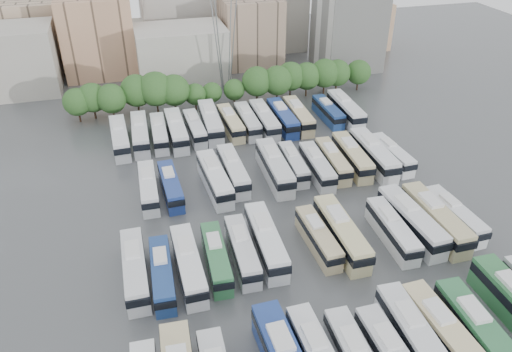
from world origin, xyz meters
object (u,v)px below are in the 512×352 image
object	(u,v)px
bus_r1_s11	(411,221)
bus_r3_s3	(176,130)
bus_r1_s2	(188,264)
bus_r2_s9	(317,166)
electricity_pylon	(223,4)
bus_r2_s12	(373,154)
bus_r3_s12	(328,112)
bus_r1_s4	(242,250)
bus_r1_s5	(266,240)
bus_r1_s7	(318,237)
bus_r2_s13	(392,154)
bus_r2_s5	(233,170)
bus_r2_s11	(352,156)
bus_r1_s3	(216,257)
bus_r2_s10	(333,160)
apartment_tower	(350,13)
bus_r0_s9	(445,335)
bus_r1_s1	(162,273)
bus_r1_s8	(341,233)
bus_r3_s6	(231,123)
bus_r3_s13	(346,109)
bus_r1_s0	(135,269)
bus_r2_s8	(293,164)
bus_r3_s8	(264,120)
bus_r3_s5	(211,122)
bus_r2_s1	(148,187)
bus_r3_s1	(140,133)
bus_r2_s2	(171,186)
bus_r3_s10	(298,115)
bus_r3_s9	(283,118)
bus_r1_s13	(454,215)
bus_r3_s4	(195,128)
bus_r3_s2	(159,133)
bus_r2_s4	(215,178)
bus_r2_s7	(274,167)
bus_r3_s7	(248,121)
bus_r1_s12	(435,218)
bus_r3_s0	(120,137)
bus_r1_s10	(392,230)

from	to	relation	value
bus_r1_s11	bus_r3_s3	size ratio (longest dim) A/B	1.03
bus_r1_s11	bus_r1_s2	bearing A→B (deg)	178.27
bus_r2_s9	electricity_pylon	bearing A→B (deg)	101.40
bus_r2_s12	bus_r3_s12	world-z (taller)	bus_r2_s12
bus_r1_s4	bus_r1_s5	bearing A→B (deg)	15.68
bus_r1_s7	bus_r2_s13	world-z (taller)	bus_r2_s13
bus_r2_s5	bus_r2_s11	distance (m)	19.79
bus_r1_s3	bus_r2_s10	xyz separation A→B (m)	(22.93, 18.19, 0.05)
apartment_tower	bus_r2_s9	xyz separation A→B (m)	(-25.82, -46.99, -11.19)
bus_r0_s9	bus_r1_s1	bearing A→B (deg)	145.05
bus_r1_s4	bus_r1_s8	distance (m)	13.11
bus_r3_s6	bus_r3_s13	world-z (taller)	bus_r3_s13
bus_r1_s0	bus_r2_s8	xyz separation A→B (m)	(26.19, 18.68, -0.22)
bus_r3_s8	bus_r3_s5	bearing A→B (deg)	171.20
bus_r2_s1	bus_r3_s13	distance (m)	43.27
bus_r1_s3	bus_r3_s1	size ratio (longest dim) A/B	0.87
bus_r1_s0	bus_r3_s8	world-z (taller)	bus_r3_s8
bus_r1_s4	bus_r1_s11	distance (m)	23.13
bus_r3_s3	bus_r3_s6	world-z (taller)	bus_r3_s3
bus_r2_s12	bus_r2_s2	bearing A→B (deg)	-178.62
bus_r2_s11	bus_r2_s12	xyz separation A→B (m)	(3.54, -0.57, 0.17)
bus_r1_s2	bus_r2_s1	distance (m)	18.82
bus_r0_s9	bus_r3_s3	size ratio (longest dim) A/B	0.99
bus_r3_s10	bus_r2_s12	bearing A→B (deg)	-67.67
bus_r3_s9	bus_r3_s13	bearing A→B (deg)	0.55
bus_r3_s1	bus_r3_s8	distance (m)	22.88
bus_r1_s13	bus_r3_s4	size ratio (longest dim) A/B	1.00
bus_r3_s10	bus_r3_s3	bearing A→B (deg)	-177.82
bus_r2_s11	bus_r3_s2	size ratio (longest dim) A/B	1.07
apartment_tower	bus_r3_s4	bearing A→B (deg)	-146.28
bus_r2_s8	bus_r2_s10	distance (m)	6.48
bus_r2_s4	bus_r3_s5	xyz separation A→B (m)	(3.16, 19.55, 0.10)
bus_r1_s0	bus_r1_s2	xyz separation A→B (m)	(6.21, -0.89, 0.01)
bus_r2_s8	bus_r2_s12	bearing A→B (deg)	-2.88
apartment_tower	bus_r3_s6	distance (m)	46.49
bus_r2_s4	bus_r3_s5	size ratio (longest dim) A/B	0.95
bus_r1_s2	bus_r3_s12	size ratio (longest dim) A/B	1.10
bus_r2_s13	bus_r3_s2	distance (m)	40.54
bus_r2_s7	bus_r3_s12	bearing A→B (deg)	48.98
bus_r1_s7	bus_r1_s11	size ratio (longest dim) A/B	0.82
bus_r1_s1	bus_r3_s7	distance (m)	42.19
bus_r1_s12	bus_r1_s5	bearing A→B (deg)	175.42
bus_r3_s0	bus_r2_s2	bearing A→B (deg)	-71.22
bus_r1_s5	bus_r2_s5	size ratio (longest dim) A/B	1.05
bus_r1_s5	bus_r3_s4	bearing A→B (deg)	97.20
bus_r1_s11	bus_r3_s2	distance (m)	46.33
bus_r1_s4	bus_r2_s4	world-z (taller)	bus_r2_s4
bus_r3_s1	bus_r3_s3	distance (m)	6.40
bus_r2_s4	bus_r1_s10	bearing A→B (deg)	-45.55
bus_r2_s7	bus_r1_s3	bearing A→B (deg)	-124.05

